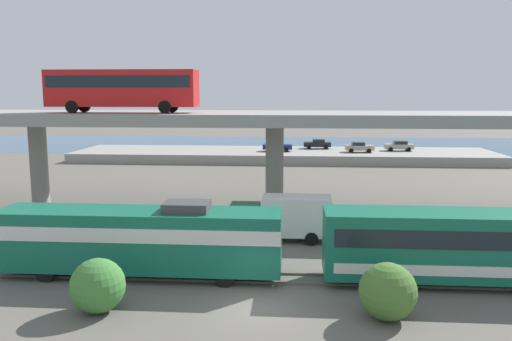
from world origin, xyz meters
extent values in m
plane|color=#605B54|center=(0.00, 0.00, 0.00)|extent=(260.00, 260.00, 0.00)
cube|color=#59544C|center=(0.00, 3.28, 0.06)|extent=(110.00, 0.12, 0.12)
cube|color=#59544C|center=(0.00, 4.72, 0.06)|extent=(110.00, 0.12, 0.12)
cube|color=#14664C|center=(-6.68, 4.00, 2.08)|extent=(15.38, 3.00, 3.20)
cube|color=silver|center=(-6.68, 4.00, 2.66)|extent=(15.38, 3.04, 0.77)
cone|color=silver|center=(-14.37, 4.00, 1.76)|extent=(2.10, 2.85, 2.85)
cube|color=black|center=(-12.80, 4.00, 2.98)|extent=(2.10, 2.70, 1.02)
cube|color=#3F3F42|center=(-4.06, 4.00, 3.93)|extent=(2.40, 1.80, 0.50)
cylinder|color=black|center=(-11.49, 2.65, 0.48)|extent=(0.96, 0.18, 0.96)
cylinder|color=black|center=(-11.49, 5.35, 0.48)|extent=(0.96, 0.18, 0.96)
cylinder|color=black|center=(-1.87, 2.65, 0.48)|extent=(0.96, 0.18, 0.96)
cylinder|color=black|center=(-1.87, 5.35, 0.48)|extent=(0.96, 0.18, 0.96)
cylinder|color=black|center=(7.05, 2.65, 0.46)|extent=(0.92, 0.18, 0.92)
cylinder|color=black|center=(7.05, 5.35, 0.46)|extent=(0.92, 0.18, 0.92)
cube|color=gray|center=(0.00, 20.00, 7.90)|extent=(96.00, 10.64, 0.94)
cylinder|color=gray|center=(-20.40, 20.00, 3.71)|extent=(1.50, 1.50, 7.43)
cylinder|color=gray|center=(0.00, 20.00, 3.71)|extent=(1.50, 1.50, 7.43)
cube|color=red|center=(-12.16, 18.26, 10.32)|extent=(12.00, 2.55, 2.90)
cube|color=black|center=(-12.16, 18.26, 10.84)|extent=(11.52, 2.59, 0.93)
cube|color=black|center=(-18.11, 18.26, 10.67)|extent=(0.08, 2.30, 1.74)
cylinder|color=black|center=(-15.88, 17.05, 8.87)|extent=(1.00, 0.26, 1.00)
cylinder|color=black|center=(-15.88, 19.47, 8.87)|extent=(1.00, 0.26, 1.00)
cylinder|color=black|center=(-8.44, 17.05, 8.87)|extent=(1.00, 0.26, 1.00)
cylinder|color=black|center=(-8.44, 19.47, 8.87)|extent=(1.00, 0.26, 1.00)
cube|color=#0C4C26|center=(-1.67, 11.53, 1.44)|extent=(2.00, 2.30, 2.00)
cube|color=silver|center=(1.83, 11.53, 1.74)|extent=(4.60, 2.30, 2.60)
cylinder|color=black|center=(-1.38, 10.44, 0.44)|extent=(0.88, 0.28, 0.88)
cylinder|color=black|center=(-1.38, 12.63, 0.44)|extent=(0.88, 0.28, 0.88)
cylinder|color=black|center=(2.84, 10.44, 0.44)|extent=(0.88, 0.28, 0.88)
cylinder|color=black|center=(2.84, 12.63, 0.44)|extent=(0.88, 0.28, 0.88)
cube|color=gray|center=(0.00, 55.00, 0.68)|extent=(62.25, 13.52, 1.35)
cube|color=#9E998C|center=(17.28, 56.00, 2.02)|extent=(4.22, 1.72, 0.70)
cube|color=#1E232B|center=(17.49, 56.00, 2.61)|extent=(1.86, 1.51, 0.48)
cylinder|color=black|center=(15.97, 55.18, 1.67)|extent=(0.64, 0.20, 0.64)
cylinder|color=black|center=(15.97, 56.81, 1.67)|extent=(0.64, 0.20, 0.64)
cylinder|color=black|center=(18.58, 55.18, 1.67)|extent=(0.64, 0.20, 0.64)
cylinder|color=black|center=(18.58, 56.81, 1.67)|extent=(0.64, 0.20, 0.64)
cube|color=#9E998C|center=(11.17, 53.76, 2.02)|extent=(4.11, 1.80, 0.70)
cube|color=#1E232B|center=(10.96, 53.76, 2.61)|extent=(1.81, 1.58, 0.48)
cylinder|color=black|center=(12.44, 54.62, 1.67)|extent=(0.64, 0.20, 0.64)
cylinder|color=black|center=(12.44, 52.91, 1.67)|extent=(0.64, 0.20, 0.64)
cylinder|color=black|center=(9.89, 54.62, 1.67)|extent=(0.64, 0.20, 0.64)
cylinder|color=black|center=(9.89, 52.91, 1.67)|extent=(0.64, 0.20, 0.64)
cube|color=black|center=(5.17, 58.23, 2.02)|extent=(4.20, 1.74, 0.70)
cube|color=#1E232B|center=(5.38, 58.23, 2.61)|extent=(1.85, 1.53, 0.48)
cylinder|color=black|center=(3.87, 57.40, 1.67)|extent=(0.64, 0.20, 0.64)
cylinder|color=black|center=(3.87, 59.06, 1.67)|extent=(0.64, 0.20, 0.64)
cylinder|color=black|center=(6.47, 57.40, 1.67)|extent=(0.64, 0.20, 0.64)
cylinder|color=black|center=(6.47, 59.06, 1.67)|extent=(0.64, 0.20, 0.64)
cube|color=navy|center=(-0.91, 54.12, 2.02)|extent=(4.35, 1.77, 0.70)
cube|color=#1E232B|center=(-1.12, 54.12, 2.61)|extent=(1.92, 1.56, 0.48)
cylinder|color=black|center=(0.44, 54.96, 1.67)|extent=(0.64, 0.20, 0.64)
cylinder|color=black|center=(0.44, 53.28, 1.67)|extent=(0.64, 0.20, 0.64)
cylinder|color=black|center=(-2.26, 54.96, 1.67)|extent=(0.64, 0.20, 0.64)
cylinder|color=black|center=(-2.26, 53.28, 1.67)|extent=(0.64, 0.20, 0.64)
cube|color=#385B7A|center=(0.00, 78.00, 0.00)|extent=(140.00, 36.00, 0.01)
sphere|color=#3D7D35|center=(-7.22, -0.82, 1.25)|extent=(2.51, 2.51, 2.51)
sphere|color=#44702F|center=(5.83, -0.62, 1.28)|extent=(2.56, 2.56, 2.56)
camera|label=1|loc=(1.67, -22.71, 9.93)|focal=36.28mm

